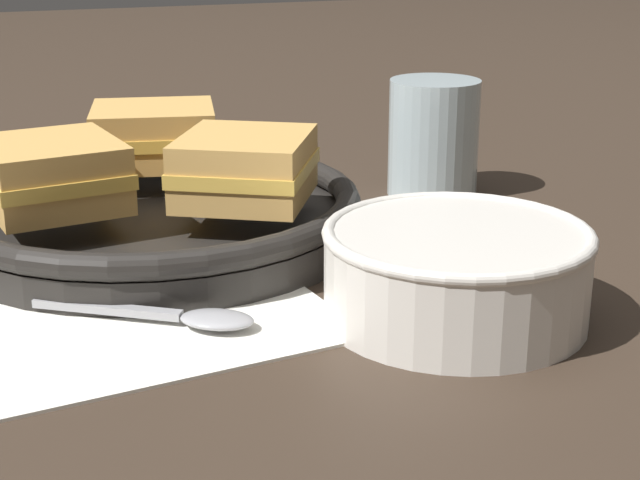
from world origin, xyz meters
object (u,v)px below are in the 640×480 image
at_px(spoon, 186,316).
at_px(sandwich_far_left, 52,174).
at_px(sandwich_near_right, 154,135).
at_px(sandwich_near_left, 245,168).
at_px(drinking_glass, 433,138).
at_px(soup_bowl, 456,267).
at_px(skillet, 155,215).

xyz_separation_m(spoon, sandwich_far_left, (-0.05, 0.14, 0.06)).
bearing_deg(spoon, sandwich_near_right, 116.41).
bearing_deg(sandwich_near_right, sandwich_near_left, -73.55).
bearing_deg(drinking_glass, sandwich_near_left, -154.21).
relative_size(sandwich_far_left, drinking_glass, 1.09).
bearing_deg(sandwich_near_left, soup_bowl, -61.97).
relative_size(soup_bowl, sandwich_near_left, 1.25).
xyz_separation_m(sandwich_near_right, sandwich_far_left, (-0.09, -0.10, 0.00)).
relative_size(soup_bowl, drinking_glass, 1.63).
xyz_separation_m(soup_bowl, skillet, (-0.14, 0.21, -0.01)).
xyz_separation_m(skillet, sandwich_near_right, (0.02, 0.07, 0.04)).
height_order(sandwich_near_left, sandwich_far_left, same).
bearing_deg(sandwich_near_right, spoon, -98.50).
distance_m(soup_bowl, sandwich_near_right, 0.31).
xyz_separation_m(soup_bowl, drinking_glass, (0.12, 0.25, 0.02)).
xyz_separation_m(soup_bowl, sandwich_near_left, (-0.08, 0.16, 0.03)).
height_order(sandwich_near_right, drinking_glass, drinking_glass).
height_order(sandwich_far_left, drinking_glass, drinking_glass).
relative_size(skillet, sandwich_near_right, 2.64).
height_order(skillet, sandwich_near_left, sandwich_near_left).
bearing_deg(sandwich_far_left, soup_bowl, -41.53).
height_order(soup_bowl, skillet, soup_bowl).
bearing_deg(sandwich_near_left, sandwich_near_right, 106.45).
height_order(skillet, drinking_glass, drinking_glass).
height_order(soup_bowl, sandwich_near_left, sandwich_near_left).
relative_size(sandwich_near_left, sandwich_far_left, 1.19).
height_order(soup_bowl, sandwich_far_left, sandwich_far_left).
distance_m(spoon, drinking_glass, 0.34).
relative_size(skillet, sandwich_far_left, 2.81).
bearing_deg(skillet, sandwich_near_left, -43.55).
relative_size(spoon, sandwich_near_left, 0.96).
xyz_separation_m(sandwich_near_left, sandwich_near_right, (-0.04, 0.13, 0.00)).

